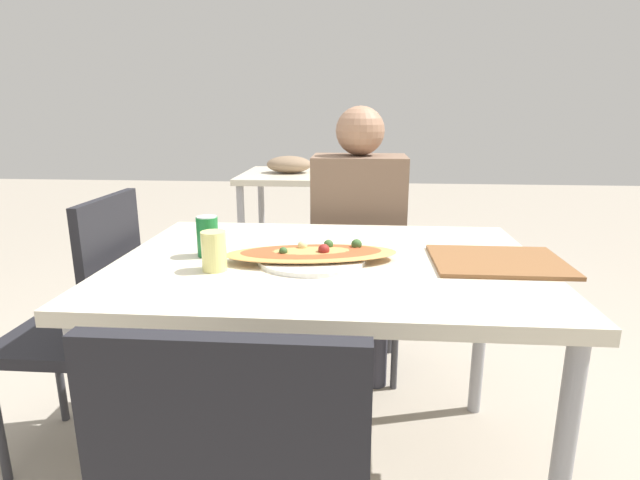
{
  "coord_description": "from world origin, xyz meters",
  "views": [
    {
      "loc": [
        0.09,
        -1.46,
        1.21
      ],
      "look_at": [
        -0.02,
        -0.01,
        0.83
      ],
      "focal_mm": 28.0,
      "sensor_mm": 36.0,
      "label": 1
    }
  ],
  "objects_px": {
    "dining_table": "(328,280)",
    "soda_can": "(208,236)",
    "pizza_main": "(312,255)",
    "drink_glass": "(214,251)",
    "person_seated": "(358,223)",
    "chair_far_seated": "(358,259)",
    "chair_side_left": "(87,317)"
  },
  "relations": [
    {
      "from": "person_seated",
      "to": "drink_glass",
      "type": "distance_m",
      "value": 0.92
    },
    {
      "from": "drink_glass",
      "to": "person_seated",
      "type": "bearing_deg",
      "value": 63.84
    },
    {
      "from": "dining_table",
      "to": "person_seated",
      "type": "bearing_deg",
      "value": 82.41
    },
    {
      "from": "chair_side_left",
      "to": "person_seated",
      "type": "xyz_separation_m",
      "value": [
        0.91,
        0.64,
        0.2
      ]
    },
    {
      "from": "dining_table",
      "to": "pizza_main",
      "type": "distance_m",
      "value": 0.11
    },
    {
      "from": "chair_far_seated",
      "to": "chair_side_left",
      "type": "xyz_separation_m",
      "value": [
        -0.91,
        -0.75,
        0.0
      ]
    },
    {
      "from": "dining_table",
      "to": "person_seated",
      "type": "relative_size",
      "value": 1.04
    },
    {
      "from": "chair_side_left",
      "to": "drink_glass",
      "type": "height_order",
      "value": "chair_side_left"
    },
    {
      "from": "dining_table",
      "to": "drink_glass",
      "type": "xyz_separation_m",
      "value": [
        -0.31,
        -0.14,
        0.13
      ]
    },
    {
      "from": "pizza_main",
      "to": "person_seated",
      "type": "bearing_deg",
      "value": 79.12
    },
    {
      "from": "person_seated",
      "to": "soda_can",
      "type": "height_order",
      "value": "person_seated"
    },
    {
      "from": "dining_table",
      "to": "chair_far_seated",
      "type": "bearing_deg",
      "value": 83.51
    },
    {
      "from": "dining_table",
      "to": "soda_can",
      "type": "bearing_deg",
      "value": 179.35
    },
    {
      "from": "chair_side_left",
      "to": "drink_glass",
      "type": "bearing_deg",
      "value": -109.84
    },
    {
      "from": "chair_far_seated",
      "to": "soda_can",
      "type": "xyz_separation_m",
      "value": [
        -0.46,
        -0.79,
        0.3
      ]
    },
    {
      "from": "chair_side_left",
      "to": "pizza_main",
      "type": "bearing_deg",
      "value": -95.54
    },
    {
      "from": "person_seated",
      "to": "drink_glass",
      "type": "relative_size",
      "value": 10.9
    },
    {
      "from": "pizza_main",
      "to": "chair_far_seated",
      "type": "bearing_deg",
      "value": 80.64
    },
    {
      "from": "drink_glass",
      "to": "soda_can",
      "type": "bearing_deg",
      "value": 112.66
    },
    {
      "from": "dining_table",
      "to": "soda_can",
      "type": "xyz_separation_m",
      "value": [
        -0.37,
        0.0,
        0.13
      ]
    },
    {
      "from": "chair_side_left",
      "to": "drink_glass",
      "type": "xyz_separation_m",
      "value": [
        0.51,
        -0.18,
        0.3
      ]
    },
    {
      "from": "chair_far_seated",
      "to": "soda_can",
      "type": "relative_size",
      "value": 7.5
    },
    {
      "from": "chair_side_left",
      "to": "pizza_main",
      "type": "relative_size",
      "value": 1.74
    },
    {
      "from": "chair_far_seated",
      "to": "soda_can",
      "type": "bearing_deg",
      "value": 59.75
    },
    {
      "from": "dining_table",
      "to": "chair_far_seated",
      "type": "height_order",
      "value": "chair_far_seated"
    },
    {
      "from": "chair_far_seated",
      "to": "chair_side_left",
      "type": "distance_m",
      "value": 1.18
    },
    {
      "from": "dining_table",
      "to": "pizza_main",
      "type": "relative_size",
      "value": 2.36
    },
    {
      "from": "chair_far_seated",
      "to": "drink_glass",
      "type": "xyz_separation_m",
      "value": [
        -0.4,
        -0.94,
        0.3
      ]
    },
    {
      "from": "dining_table",
      "to": "drink_glass",
      "type": "bearing_deg",
      "value": -155.9
    },
    {
      "from": "person_seated",
      "to": "drink_glass",
      "type": "height_order",
      "value": "person_seated"
    },
    {
      "from": "pizza_main",
      "to": "drink_glass",
      "type": "height_order",
      "value": "drink_glass"
    },
    {
      "from": "chair_far_seated",
      "to": "drink_glass",
      "type": "bearing_deg",
      "value": 66.75
    }
  ]
}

